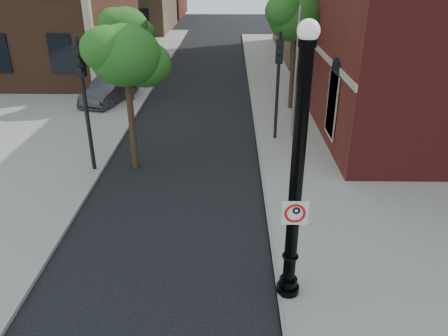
{
  "coord_description": "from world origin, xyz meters",
  "views": [
    {
      "loc": [
        0.86,
        -7.99,
        7.32
      ],
      "look_at": [
        0.71,
        2.0,
        2.53
      ],
      "focal_mm": 35.0,
      "sensor_mm": 36.0,
      "label": 1
    }
  ],
  "objects_px": {
    "no_parking_sign": "(295,213)",
    "lamppost": "(296,188)",
    "traffic_signal_right": "(278,70)",
    "traffic_signal_left": "(83,84)",
    "parked_car": "(109,90)"
  },
  "relations": [
    {
      "from": "no_parking_sign",
      "to": "lamppost",
      "type": "bearing_deg",
      "value": 89.49
    },
    {
      "from": "traffic_signal_right",
      "to": "traffic_signal_left",
      "type": "bearing_deg",
      "value": -153.92
    },
    {
      "from": "lamppost",
      "to": "no_parking_sign",
      "type": "height_order",
      "value": "lamppost"
    },
    {
      "from": "lamppost",
      "to": "parked_car",
      "type": "height_order",
      "value": "lamppost"
    },
    {
      "from": "lamppost",
      "to": "traffic_signal_left",
      "type": "distance_m",
      "value": 9.37
    },
    {
      "from": "parked_car",
      "to": "traffic_signal_left",
      "type": "xyz_separation_m",
      "value": [
        1.61,
        -8.87,
        2.66
      ]
    },
    {
      "from": "lamppost",
      "to": "traffic_signal_right",
      "type": "distance_m",
      "value": 10.01
    },
    {
      "from": "traffic_signal_left",
      "to": "traffic_signal_right",
      "type": "distance_m",
      "value": 7.88
    },
    {
      "from": "lamppost",
      "to": "traffic_signal_left",
      "type": "relative_size",
      "value": 1.27
    },
    {
      "from": "lamppost",
      "to": "traffic_signal_left",
      "type": "xyz_separation_m",
      "value": [
        -6.56,
        6.68,
        0.45
      ]
    },
    {
      "from": "traffic_signal_left",
      "to": "lamppost",
      "type": "bearing_deg",
      "value": -40.44
    },
    {
      "from": "parked_car",
      "to": "traffic_signal_right",
      "type": "height_order",
      "value": "traffic_signal_right"
    },
    {
      "from": "lamppost",
      "to": "parked_car",
      "type": "bearing_deg",
      "value": 117.75
    },
    {
      "from": "no_parking_sign",
      "to": "parked_car",
      "type": "xyz_separation_m",
      "value": [
        -8.18,
        15.71,
        -1.69
      ]
    },
    {
      "from": "lamppost",
      "to": "parked_car",
      "type": "xyz_separation_m",
      "value": [
        -8.18,
        15.54,
        -2.22
      ]
    }
  ]
}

